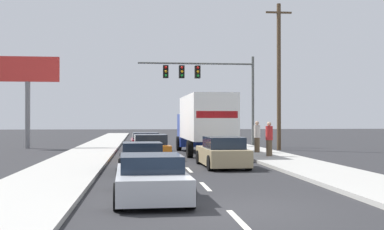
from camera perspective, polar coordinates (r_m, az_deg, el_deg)
ground_plane at (r=36.20m, az=-2.96°, el=-3.84°), size 140.00×140.00×0.00m
sidewalk_right at (r=31.94m, az=6.63°, el=-4.15°), size 2.96×80.00×0.14m
sidewalk_left at (r=31.29m, az=-11.70°, el=-4.22°), size 2.96×80.00×0.14m
lane_markings at (r=30.07m, az=-2.30°, el=-4.50°), size 0.14×52.00×0.01m
car_maroon at (r=31.87m, az=-5.49°, el=-3.26°), size 2.06×4.74×1.23m
car_orange at (r=25.59m, az=-4.93°, el=-3.89°), size 2.08×4.64×1.31m
car_black at (r=19.46m, az=-5.89°, el=-5.09°), size 1.90×4.17×1.18m
car_silver at (r=12.93m, az=-4.87°, el=-7.39°), size 1.99×4.52×1.16m
box_truck at (r=28.99m, az=1.39°, el=-0.69°), size 2.69×9.41×3.47m
car_tan at (r=21.29m, az=3.59°, el=-4.48°), size 1.91×4.21×1.33m
traffic_signal_mast at (r=37.14m, az=1.07°, el=4.39°), size 8.94×0.69×6.96m
utility_pole_mid at (r=33.88m, az=10.16°, el=4.68°), size 1.80×0.28×10.04m
roadside_billboard at (r=37.07m, az=-18.73°, el=3.71°), size 4.47×0.36×6.65m
pedestrian_near_corner at (r=26.19m, az=9.05°, el=-2.78°), size 0.38×0.38×1.83m
pedestrian_mid_block at (r=29.13m, az=7.64°, el=-2.53°), size 0.38×0.38×1.85m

